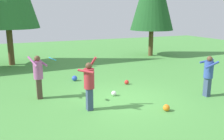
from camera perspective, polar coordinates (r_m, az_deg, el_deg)
name	(u,v)px	position (r m, az deg, el deg)	size (l,w,h in m)	color
ground_plane	(123,100)	(9.06, 2.59, -7.08)	(40.00, 40.00, 0.00)	#4C9342
person_thrower	(89,82)	(7.94, -5.35, -2.85)	(0.67, 0.67, 1.77)	#38476B
person_catcher	(38,73)	(9.37, -16.82, -0.77)	(0.68, 0.70, 1.63)	#4C382D
person_bystander	(208,73)	(9.93, 21.54, -0.63)	(0.65, 0.61, 1.57)	#38476B
frisbee	(53,59)	(8.51, -13.66, 2.53)	(0.28, 0.30, 0.15)	#2393D1
ball_blue	(75,78)	(11.67, -8.72, -1.91)	(0.26, 0.26, 0.26)	blue
ball_red	(127,82)	(11.00, 3.43, -2.85)	(0.20, 0.20, 0.20)	red
ball_white	(114,93)	(9.50, 0.43, -5.46)	(0.20, 0.20, 0.20)	white
ball_orange	(166,108)	(8.28, 12.56, -8.58)	(0.22, 0.22, 0.22)	orange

